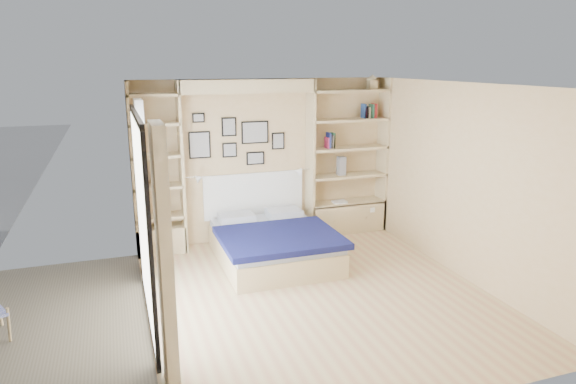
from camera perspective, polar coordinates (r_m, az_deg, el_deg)
name	(u,v)px	position (r m, az deg, el deg)	size (l,w,h in m)	color
ground	(317,294)	(6.37, 3.28, -11.28)	(4.50, 4.50, 0.00)	tan
room_shell	(253,183)	(7.26, -3.95, 0.97)	(4.50, 4.50, 4.50)	#D4B485
bed	(273,242)	(7.29, -1.72, -5.63)	(1.59, 1.98, 1.07)	beige
photo_gallery	(236,140)	(7.81, -5.83, 5.82)	(1.48, 0.02, 0.82)	black
reading_lamps	(250,174)	(7.73, -4.26, 1.96)	(1.92, 0.12, 0.15)	silver
shelf_decor	(334,131)	(8.15, 5.18, 6.79)	(3.56, 0.23, 2.03)	#AC2656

